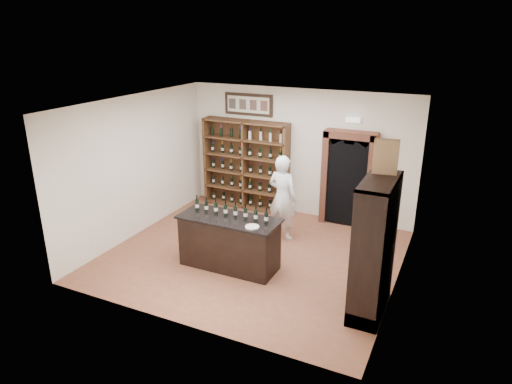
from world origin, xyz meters
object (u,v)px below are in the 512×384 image
side_cabinet (374,269)px  shopkeeper (283,197)px  wine_shelf (246,164)px  wine_crate (386,157)px  tasting_counter (229,243)px  counter_bottle_0 (197,205)px

side_cabinet → shopkeeper: (-2.32, 1.91, 0.16)m
wine_shelf → side_cabinet: bearing=-40.2°
wine_crate → tasting_counter: bearing=172.0°
tasting_counter → shopkeeper: 1.72m
counter_bottle_0 → wine_crate: (3.40, -0.03, 1.35)m
wine_shelf → wine_crate: wine_crate is taller
shopkeeper → counter_bottle_0: bearing=64.6°
shopkeeper → wine_crate: size_ratio=3.52×
wine_shelf → wine_crate: bearing=-37.5°
counter_bottle_0 → shopkeeper: (1.12, 1.54, -0.19)m
side_cabinet → shopkeeper: bearing=140.5°
counter_bottle_0 → side_cabinet: side_cabinet is taller
side_cabinet → shopkeeper: side_cabinet is taller
tasting_counter → side_cabinet: size_ratio=0.85×
wine_shelf → tasting_counter: (1.10, -2.93, -0.61)m
wine_crate → side_cabinet: bearing=-90.5°
side_cabinet → counter_bottle_0: bearing=173.9°
tasting_counter → side_cabinet: 2.75m
wine_shelf → side_cabinet: (3.82, -3.23, -0.35)m
shopkeeper → wine_crate: wine_crate is taller
wine_shelf → counter_bottle_0: (0.38, -2.86, 0.01)m
tasting_counter → counter_bottle_0: counter_bottle_0 is taller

